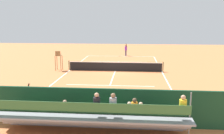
# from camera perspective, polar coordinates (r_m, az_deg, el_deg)

# --- Properties ---
(ground_plane) EXTENTS (60.00, 60.00, 0.00)m
(ground_plane) POSITION_cam_1_polar(r_m,az_deg,el_deg) (26.82, 0.75, -0.91)
(ground_plane) COLOR #D17542
(court_line_markings) EXTENTS (10.10, 22.20, 0.01)m
(court_line_markings) POSITION_cam_1_polar(r_m,az_deg,el_deg) (26.86, 0.76, -0.89)
(court_line_markings) COLOR white
(court_line_markings) RESTS_ON ground
(tennis_net) EXTENTS (10.30, 0.10, 1.07)m
(tennis_net) POSITION_cam_1_polar(r_m,az_deg,el_deg) (26.72, 0.75, 0.14)
(tennis_net) COLOR black
(tennis_net) RESTS_ON ground
(backdrop_wall) EXTENTS (18.00, 0.16, 2.00)m
(backdrop_wall) POSITION_cam_1_polar(r_m,az_deg,el_deg) (13.13, -3.89, -9.11)
(backdrop_wall) COLOR #194228
(backdrop_wall) RESTS_ON ground
(bleacher_stand) EXTENTS (9.06, 2.40, 2.48)m
(bleacher_stand) POSITION_cam_1_polar(r_m,az_deg,el_deg) (11.87, -4.05, -11.64)
(bleacher_stand) COLOR gray
(bleacher_stand) RESTS_ON ground
(umpire_chair) EXTENTS (0.67, 0.67, 2.14)m
(umpire_chair) POSITION_cam_1_polar(r_m,az_deg,el_deg) (27.58, -12.23, 1.95)
(umpire_chair) COLOR olive
(umpire_chair) RESTS_ON ground
(courtside_bench) EXTENTS (1.80, 0.40, 0.93)m
(courtside_bench) POSITION_cam_1_polar(r_m,az_deg,el_deg) (13.82, 3.57, -10.02)
(courtside_bench) COLOR #9E754C
(courtside_bench) RESTS_ON ground
(equipment_bag) EXTENTS (0.90, 0.36, 0.36)m
(equipment_bag) POSITION_cam_1_polar(r_m,az_deg,el_deg) (14.00, -4.23, -11.40)
(equipment_bag) COLOR #B22D2D
(equipment_bag) RESTS_ON ground
(tennis_player) EXTENTS (0.46, 0.56, 1.93)m
(tennis_player) POSITION_cam_1_polar(r_m,az_deg,el_deg) (37.96, 3.22, 4.12)
(tennis_player) COLOR navy
(tennis_player) RESTS_ON ground
(tennis_racket) EXTENTS (0.58, 0.35, 0.03)m
(tennis_racket) POSITION_cam_1_polar(r_m,az_deg,el_deg) (37.69, 2.16, 2.54)
(tennis_racket) COLOR black
(tennis_racket) RESTS_ON ground
(tennis_ball_near) EXTENTS (0.07, 0.07, 0.07)m
(tennis_ball_near) POSITION_cam_1_polar(r_m,az_deg,el_deg) (34.45, 5.60, 1.73)
(tennis_ball_near) COLOR #CCDB33
(tennis_ball_near) RESTS_ON ground
(line_judge) EXTENTS (0.44, 0.56, 1.93)m
(line_judge) POSITION_cam_1_polar(r_m,az_deg,el_deg) (14.97, -19.16, -7.10)
(line_judge) COLOR #232328
(line_judge) RESTS_ON ground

